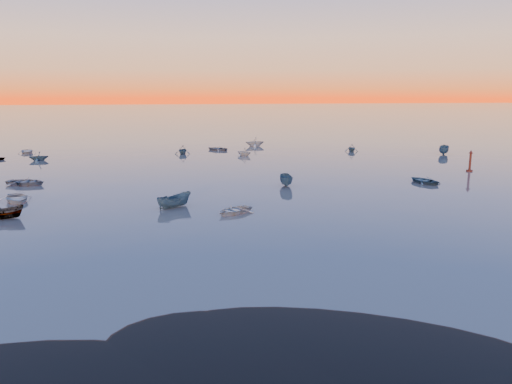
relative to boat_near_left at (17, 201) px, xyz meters
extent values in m
plane|color=#675E56|center=(23.57, 65.52, 0.00)|extent=(600.00, 600.00, 0.00)
imported|color=silver|center=(0.00, 0.00, 0.00)|extent=(4.81, 3.33, 1.11)
imported|color=#375669|center=(15.94, -5.44, 0.00)|extent=(3.48, 4.14, 1.34)
cylinder|color=#4D1910|center=(57.34, 9.70, 0.05)|extent=(0.88, 0.88, 0.29)
cylinder|color=#4D1910|center=(57.34, 9.70, 1.26)|extent=(0.31, 0.31, 2.53)
cone|color=#4D1910|center=(57.34, 9.70, 2.77)|extent=(0.58, 0.58, 0.49)
camera|label=1|loc=(15.59, -53.54, 11.22)|focal=35.00mm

